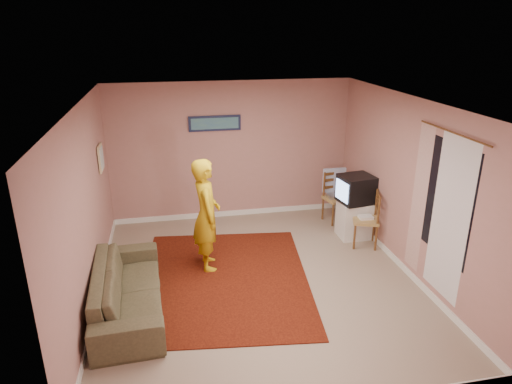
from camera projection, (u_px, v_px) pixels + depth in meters
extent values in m
plane|color=gray|center=(258.00, 281.00, 6.68)|extent=(5.00, 5.00, 0.00)
cube|color=#AF7873|center=(231.00, 151.00, 8.53)|extent=(4.50, 0.02, 2.60)
cube|color=#AF7873|center=(316.00, 300.00, 3.93)|extent=(4.50, 0.02, 2.60)
cube|color=#AF7873|center=(86.00, 211.00, 5.82)|extent=(0.02, 5.00, 2.60)
cube|color=#AF7873|center=(409.00, 188.00, 6.65)|extent=(0.02, 5.00, 2.60)
cube|color=silver|center=(258.00, 103.00, 5.78)|extent=(4.50, 5.00, 0.02)
cube|color=white|center=(233.00, 213.00, 8.96)|extent=(4.50, 0.02, 0.10)
cube|color=white|center=(98.00, 295.00, 6.26)|extent=(0.02, 5.00, 0.10)
cube|color=white|center=(399.00, 263.00, 7.08)|extent=(0.02, 5.00, 0.10)
cube|color=black|center=(446.00, 200.00, 5.76)|extent=(0.01, 1.10, 1.50)
cube|color=white|center=(450.00, 219.00, 5.69)|extent=(0.01, 0.75, 2.10)
cube|color=beige|center=(419.00, 199.00, 6.33)|extent=(0.01, 0.35, 2.10)
cylinder|color=brown|center=(453.00, 133.00, 5.46)|extent=(0.02, 1.40, 0.02)
cube|color=#141A38|center=(215.00, 123.00, 8.26)|extent=(0.95, 0.03, 0.28)
cube|color=#315C8A|center=(215.00, 123.00, 8.24)|extent=(0.86, 0.01, 0.20)
cube|color=beige|center=(101.00, 158.00, 7.21)|extent=(0.03, 0.38, 0.42)
cube|color=silver|center=(102.00, 158.00, 7.21)|extent=(0.01, 0.30, 0.34)
cube|color=#320B05|center=(224.00, 279.00, 6.71)|extent=(2.77, 3.30, 0.02)
cube|color=white|center=(354.00, 219.00, 7.99)|extent=(0.51, 0.47, 0.65)
cube|color=black|center=(356.00, 189.00, 7.79)|extent=(0.61, 0.57, 0.47)
cube|color=#8CB2F2|center=(342.00, 191.00, 7.70)|extent=(0.08, 0.39, 0.34)
cube|color=#AA8452|center=(337.00, 199.00, 8.56)|extent=(0.51, 0.49, 0.05)
cube|color=brown|center=(338.00, 186.00, 8.48)|extent=(0.43, 0.14, 0.49)
cube|color=#A5A5AA|center=(337.00, 196.00, 8.54)|extent=(0.36, 0.26, 0.06)
cube|color=#99B7FB|center=(334.00, 180.00, 8.63)|extent=(0.44, 0.06, 0.46)
cube|color=#AA8452|center=(365.00, 220.00, 7.63)|extent=(0.53, 0.54, 0.05)
cube|color=brown|center=(367.00, 206.00, 7.54)|extent=(0.18, 0.42, 0.49)
cube|color=white|center=(366.00, 217.00, 7.61)|extent=(0.23, 0.17, 0.05)
imported|color=brown|center=(128.00, 289.00, 5.91)|extent=(0.94, 2.18, 0.62)
imported|color=gold|center=(206.00, 215.00, 6.80)|extent=(0.44, 0.65, 1.74)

